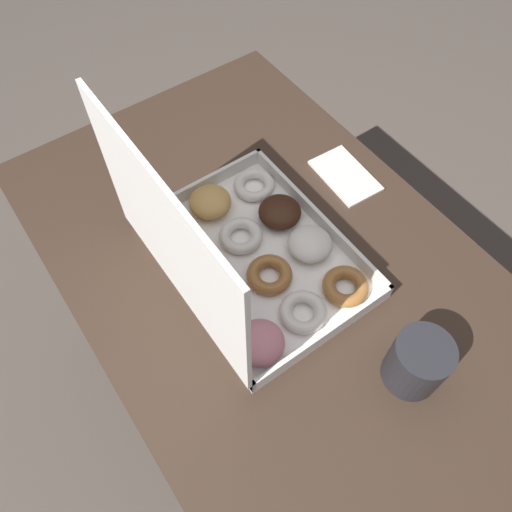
% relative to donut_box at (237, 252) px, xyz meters
% --- Properties ---
extents(ground_plane, '(8.00, 8.00, 0.00)m').
position_rel_donut_box_xyz_m(ground_plane, '(-0.05, -0.06, -0.78)').
color(ground_plane, '#564C44').
extents(dining_table, '(1.13, 0.71, 0.73)m').
position_rel_donut_box_xyz_m(dining_table, '(-0.05, -0.06, -0.17)').
color(dining_table, '#38281E').
rests_on(dining_table, ground_plane).
extents(donut_box, '(0.41, 0.31, 0.36)m').
position_rel_donut_box_xyz_m(donut_box, '(0.00, 0.00, 0.00)').
color(donut_box, white).
rests_on(donut_box, dining_table).
extents(coffee_mug, '(0.09, 0.09, 0.11)m').
position_rel_donut_box_xyz_m(coffee_mug, '(-0.33, -0.12, -0.00)').
color(coffee_mug, '#232328').
rests_on(coffee_mug, dining_table).
extents(paper_napkin, '(0.15, 0.10, 0.01)m').
position_rel_donut_box_xyz_m(paper_napkin, '(0.06, -0.32, -0.05)').
color(paper_napkin, silver).
rests_on(paper_napkin, dining_table).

